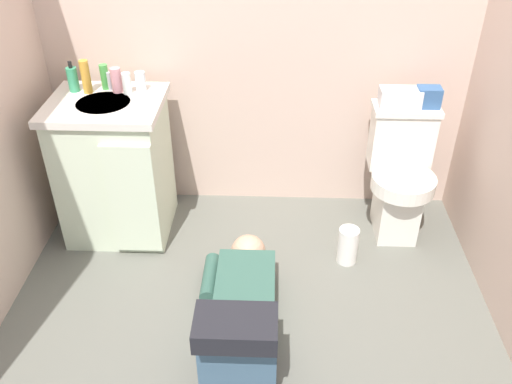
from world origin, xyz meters
TOP-DOWN VIEW (x-y plane):
  - ground_plane at (0.00, 0.00)m, footprint 2.90×3.05m
  - wall_back at (0.00, 1.07)m, footprint 2.56×0.08m
  - toilet at (0.82, 0.74)m, footprint 0.36×0.46m
  - vanity_cabinet at (-0.78, 0.68)m, footprint 0.60×0.53m
  - faucet at (-0.78, 0.82)m, footprint 0.02×0.02m
  - person_plumber at (-0.02, -0.15)m, footprint 0.39×1.06m
  - tissue_box at (0.78, 0.83)m, footprint 0.22×0.11m
  - toiletry_bag at (0.93, 0.83)m, footprint 0.12×0.09m
  - soap_dispenser at (-0.97, 0.80)m, footprint 0.06×0.06m
  - bottle_amber at (-0.89, 0.78)m, footprint 0.05×0.05m
  - bottle_green at (-0.81, 0.84)m, footprint 0.04×0.04m
  - bottle_pink at (-0.74, 0.80)m, footprint 0.06×0.06m
  - bottle_white at (-0.68, 0.78)m, footprint 0.05×0.05m
  - bottle_clear at (-0.61, 0.82)m, footprint 0.05×0.05m
  - paper_towel_roll at (0.52, 0.42)m, footprint 0.11×0.11m

SIDE VIEW (x-z plane):
  - ground_plane at x=0.00m, z-range -0.04..0.00m
  - paper_towel_roll at x=0.52m, z-range 0.00..0.21m
  - person_plumber at x=-0.02m, z-range -0.08..0.44m
  - toilet at x=0.82m, z-range -0.01..0.74m
  - vanity_cabinet at x=-0.78m, z-range 0.01..0.83m
  - tissue_box at x=0.78m, z-range 0.75..0.85m
  - toiletry_bag at x=0.93m, z-range 0.75..0.86m
  - faucet at x=-0.78m, z-range 0.82..0.92m
  - bottle_clear at x=-0.61m, z-range 0.82..0.93m
  - bottle_white at x=-0.68m, z-range 0.82..0.93m
  - bottle_pink at x=-0.74m, z-range 0.82..0.95m
  - bottle_green at x=-0.81m, z-range 0.82..0.96m
  - soap_dispenser at x=-0.97m, z-range 0.80..0.97m
  - bottle_amber at x=-0.89m, z-range 0.82..1.00m
  - wall_back at x=0.00m, z-range 0.00..2.40m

